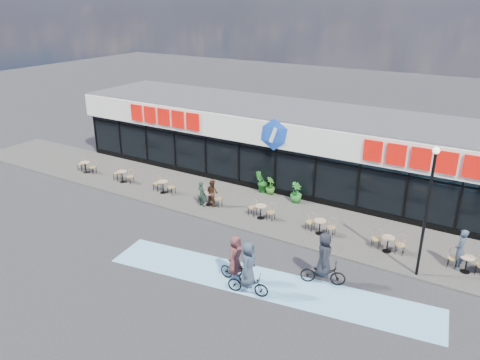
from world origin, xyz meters
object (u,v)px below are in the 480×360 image
object	(u,v)px
bistro_set_0	(87,166)
patron_right	(212,192)
patron_left	(202,194)
pedestrian_a	(460,250)
cyclist_a	(235,263)
potted_plant_mid	(261,182)
potted_plant_left	(270,186)
cyclist_b	(324,264)
lamp_post	(428,203)
potted_plant_right	(296,193)

from	to	relation	value
bistro_set_0	patron_right	size ratio (longest dim) A/B	1.02
patron_left	pedestrian_a	bearing A→B (deg)	-164.77
pedestrian_a	cyclist_a	size ratio (longest dim) A/B	0.88
potted_plant_mid	pedestrian_a	size ratio (longest dim) A/B	0.71
potted_plant_left	cyclist_b	xyz separation A→B (m)	(6.14, -7.02, 0.29)
lamp_post	potted_plant_right	distance (m)	9.05
potted_plant_left	potted_plant_mid	xyz separation A→B (m)	(-0.57, -0.08, 0.15)
lamp_post	patron_left	distance (m)	12.15
bistro_set_0	cyclist_a	size ratio (longest dim) A/B	0.73
potted_plant_left	potted_plant_right	size ratio (longest dim) A/B	0.88
potted_plant_left	pedestrian_a	world-z (taller)	pedestrian_a
potted_plant_left	patron_left	xyz separation A→B (m)	(-2.48, -3.51, 0.22)
pedestrian_a	cyclist_a	xyz separation A→B (m)	(-7.77, -5.69, -0.13)
pedestrian_a	potted_plant_mid	bearing A→B (deg)	-109.00
potted_plant_mid	lamp_post	bearing A→B (deg)	-23.75
pedestrian_a	cyclist_a	world-z (taller)	cyclist_a
potted_plant_right	cyclist_b	world-z (taller)	cyclist_b
bistro_set_0	cyclist_b	size ratio (longest dim) A/B	0.66
patron_right	lamp_post	bearing A→B (deg)	-169.82
potted_plant_left	potted_plant_right	world-z (taller)	potted_plant_right
bistro_set_0	potted_plant_left	bearing A→B (deg)	14.20
bistro_set_0	potted_plant_mid	bearing A→B (deg)	14.49
bistro_set_0	cyclist_a	world-z (taller)	cyclist_a
pedestrian_a	cyclist_a	bearing A→B (deg)	-57.99
lamp_post	bistro_set_0	world-z (taller)	lamp_post
pedestrian_a	potted_plant_right	bearing A→B (deg)	-111.46
cyclist_b	patron_left	bearing A→B (deg)	157.84
patron_left	cyclist_a	bearing A→B (deg)	149.47
potted_plant_right	cyclist_a	size ratio (longest dim) A/B	0.55
potted_plant_mid	pedestrian_a	distance (m)	11.72
potted_plant_right	potted_plant_left	bearing A→B (deg)	170.87
bistro_set_0	cyclist_b	distance (m)	18.78
potted_plant_mid	potted_plant_right	xyz separation A→B (m)	(2.38, -0.21, -0.07)
potted_plant_left	potted_plant_mid	size ratio (longest dim) A/B	0.78
bistro_set_0	potted_plant_left	xyz separation A→B (m)	(12.22, 3.09, 0.06)
patron_left	pedestrian_a	distance (m)	13.24
potted_plant_left	pedestrian_a	xyz separation A→B (m)	(10.76, -3.07, 0.42)
bistro_set_0	pedestrian_a	distance (m)	22.98
bistro_set_0	patron_right	distance (m)	10.17
pedestrian_a	patron_right	bearing A→B (deg)	-94.17
patron_right	potted_plant_left	bearing A→B (deg)	-106.63
potted_plant_right	bistro_set_0	bearing A→B (deg)	-168.71
patron_left	cyclist_a	distance (m)	7.58
lamp_post	pedestrian_a	world-z (taller)	lamp_post
potted_plant_right	patron_right	world-z (taller)	patron_right
potted_plant_mid	patron_right	distance (m)	3.35
bistro_set_0	potted_plant_right	world-z (taller)	potted_plant_right
bistro_set_0	potted_plant_right	size ratio (longest dim) A/B	1.31
potted_plant_right	patron_right	distance (m)	4.77
potted_plant_mid	bistro_set_0	bearing A→B (deg)	-165.51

